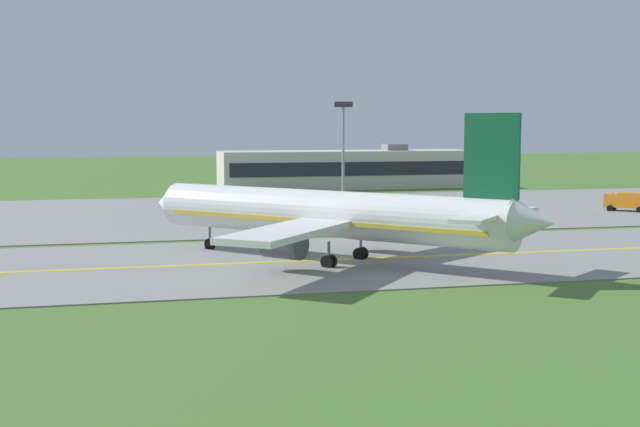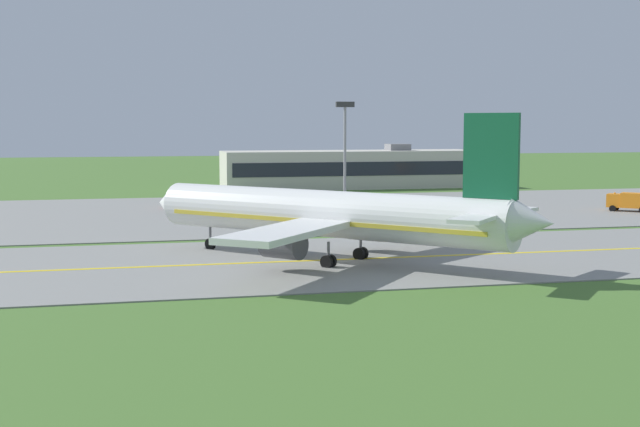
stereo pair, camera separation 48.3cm
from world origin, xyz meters
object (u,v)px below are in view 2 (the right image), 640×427
(service_truck_baggage, at_px, (179,197))
(service_truck_fuel, at_px, (631,201))
(airplane_lead, at_px, (330,215))
(apron_light_mast, at_px, (345,144))

(service_truck_baggage, bearing_deg, service_truck_fuel, -19.53)
(airplane_lead, xyz_separation_m, apron_light_mast, (11.06, 36.33, 5.19))
(service_truck_baggage, bearing_deg, airplane_lead, -80.26)
(airplane_lead, bearing_deg, service_truck_baggage, 99.74)
(airplane_lead, relative_size, service_truck_baggage, 5.05)
(apron_light_mast, bearing_deg, service_truck_baggage, 140.91)
(apron_light_mast, bearing_deg, service_truck_fuel, -6.70)
(service_truck_fuel, relative_size, apron_light_mast, 0.39)
(service_truck_baggage, xyz_separation_m, apron_light_mast, (20.09, -16.32, 7.79))
(service_truck_baggage, distance_m, service_truck_fuel, 62.46)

